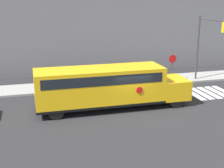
# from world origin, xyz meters

# --- Properties ---
(ground_plane) EXTENTS (60.00, 60.00, 0.00)m
(ground_plane) POSITION_xyz_m (0.00, 0.00, 0.00)
(ground_plane) COLOR #28282B
(sidewalk_strip) EXTENTS (44.00, 3.00, 0.15)m
(sidewalk_strip) POSITION_xyz_m (0.00, 6.50, 0.07)
(sidewalk_strip) COLOR #9E9E99
(sidewalk_strip) RESTS_ON ground
(building_backdrop) EXTENTS (32.00, 4.00, 8.55)m
(building_backdrop) POSITION_xyz_m (0.00, 13.00, 4.28)
(building_backdrop) COLOR slate
(building_backdrop) RESTS_ON ground
(crosswalk_stripes) EXTENTS (3.30, 3.20, 0.01)m
(crosswalk_stripes) POSITION_xyz_m (7.35, 2.00, 0.00)
(crosswalk_stripes) COLOR white
(crosswalk_stripes) RESTS_ON ground
(school_bus) EXTENTS (10.54, 2.57, 2.86)m
(school_bus) POSITION_xyz_m (-1.48, 0.62, 1.65)
(school_bus) COLOR yellow
(school_bus) RESTS_ON ground
(stop_sign) EXTENTS (0.72, 0.10, 2.51)m
(stop_sign) POSITION_xyz_m (5.79, 5.66, 1.67)
(stop_sign) COLOR #38383A
(stop_sign) RESTS_ON ground
(traffic_light) EXTENTS (0.28, 3.89, 5.85)m
(traffic_light) POSITION_xyz_m (8.23, 4.52, 3.90)
(traffic_light) COLOR #38383A
(traffic_light) RESTS_ON ground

